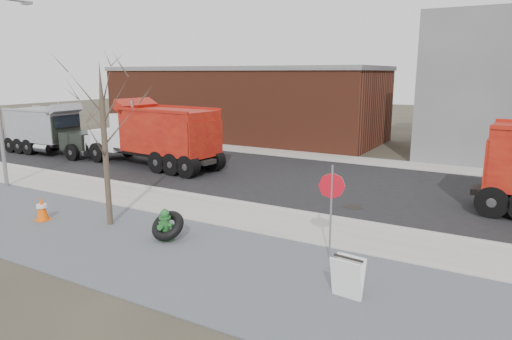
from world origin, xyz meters
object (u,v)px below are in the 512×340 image
Objects in this scene: truck_tire at (168,226)px; stop_sign at (332,195)px; fire_hydrant at (165,226)px; dump_truck_red_b at (155,133)px; dump_truck_grey at (50,129)px; sandwich_board at (347,277)px.

stop_sign is at bearing 13.31° from truck_tire.
stop_sign reaches higher than fire_hydrant.
dump_truck_grey is at bearing 7.08° from dump_truck_red_b.
sandwich_board is 15.94m from dump_truck_red_b.
dump_truck_red_b is (-13.27, 8.74, 1.26)m from sandwich_board.
truck_tire is 17.42m from dump_truck_grey.
dump_truck_red_b reaches higher than stop_sign.
truck_tire is (0.07, 0.03, 0.00)m from fire_hydrant.
fire_hydrant is at bearing 178.64° from sandwich_board.
dump_truck_grey reaches higher than stop_sign.
dump_truck_grey is (-21.31, 8.49, 1.05)m from sandwich_board.
stop_sign is at bearing 11.91° from fire_hydrant.
truck_tire is 11.03m from dump_truck_red_b.
dump_truck_grey reaches higher than truck_tire.
fire_hydrant is at bearing -154.40° from truck_tire.
fire_hydrant is at bearing -162.00° from stop_sign.
stop_sign is (4.67, 1.12, 1.30)m from fire_hydrant.
fire_hydrant is 17.37m from dump_truck_grey.
truck_tire is at bearing 178.20° from sandwich_board.
fire_hydrant is 5.85m from sandwich_board.
dump_truck_grey is (-8.04, -0.25, -0.21)m from dump_truck_red_b.
fire_hydrant is 0.92× the size of truck_tire.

